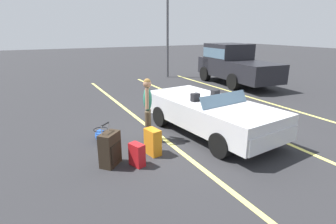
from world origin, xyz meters
TOP-DOWN VIEW (x-y plane):
  - ground_plane at (0.00, 0.00)m, footprint 80.00×80.00m
  - lot_line_near at (0.00, -1.34)m, footprint 18.00×0.12m
  - lot_line_mid at (0.00, 1.36)m, footprint 18.00×0.12m
  - lot_line_far at (0.00, 4.06)m, footprint 18.00×0.12m
  - convertible_car at (0.21, 0.02)m, footprint 4.31×2.21m
  - suitcase_large_black at (0.56, -2.99)m, footprint 0.53×0.54m
  - suitcase_medium_bright at (0.50, -1.97)m, footprint 0.44×0.31m
  - suitcase_small_carryon at (0.85, -2.50)m, footprint 0.39×0.30m
  - duffel_bag at (-0.80, -2.86)m, footprint 0.66×0.40m
  - traveler_person at (-0.32, -1.73)m, footprint 0.58×0.35m
  - parked_pickup_truck_near at (-5.43, 5.44)m, footprint 5.13×2.34m
  - parking_lamp_post at (-8.92, 3.28)m, footprint 0.50×0.24m

SIDE VIEW (x-z plane):
  - ground_plane at x=0.00m, z-range 0.00..0.00m
  - lot_line_near at x=0.00m, z-range 0.00..0.00m
  - lot_line_mid at x=0.00m, z-range 0.00..0.00m
  - lot_line_far at x=0.00m, z-range 0.00..0.00m
  - duffel_bag at x=-0.80m, z-range -0.01..0.33m
  - suitcase_small_carryon at x=0.85m, z-range 0.00..0.50m
  - suitcase_medium_bright at x=0.50m, z-range 0.00..0.62m
  - suitcase_large_black at x=0.56m, z-range -0.10..0.84m
  - convertible_car at x=0.21m, z-range -0.03..1.21m
  - traveler_person at x=-0.32m, z-range 0.10..1.76m
  - parked_pickup_truck_near at x=-5.43m, z-range 0.06..2.16m
  - parking_lamp_post at x=-8.92m, z-range 0.41..5.56m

